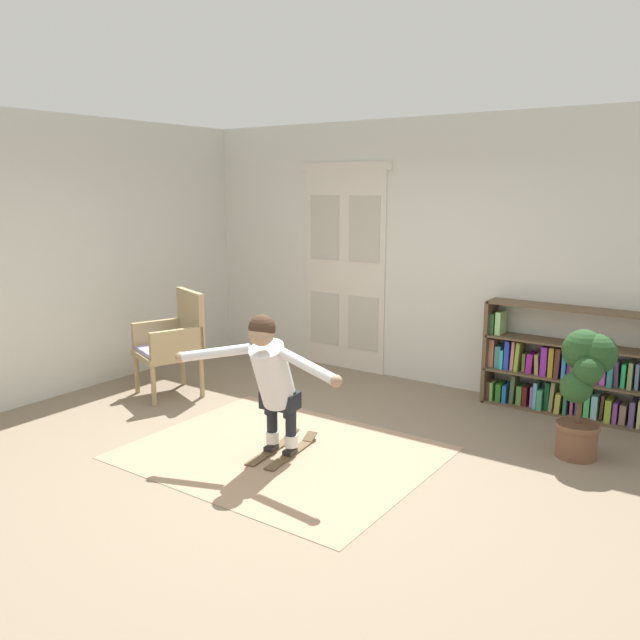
{
  "coord_description": "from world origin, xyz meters",
  "views": [
    {
      "loc": [
        3.04,
        -3.86,
        2.17
      ],
      "look_at": [
        -0.04,
        0.56,
        1.05
      ],
      "focal_mm": 36.13,
      "sensor_mm": 36.0,
      "label": 1
    }
  ],
  "objects_px": {
    "bookshelf": "(574,374)",
    "potted_plant": "(585,378)",
    "wicker_chair": "(174,341)",
    "skis_pair": "(284,449)",
    "person_skier": "(271,373)"
  },
  "relations": [
    {
      "from": "bookshelf",
      "to": "wicker_chair",
      "type": "distance_m",
      "value": 4.03
    },
    {
      "from": "skis_pair",
      "to": "bookshelf",
      "type": "bearing_deg",
      "value": 52.79
    },
    {
      "from": "bookshelf",
      "to": "potted_plant",
      "type": "distance_m",
      "value": 1.04
    },
    {
      "from": "bookshelf",
      "to": "potted_plant",
      "type": "bearing_deg",
      "value": -72.84
    },
    {
      "from": "wicker_chair",
      "to": "bookshelf",
      "type": "bearing_deg",
      "value": 25.44
    },
    {
      "from": "potted_plant",
      "to": "person_skier",
      "type": "height_order",
      "value": "person_skier"
    },
    {
      "from": "potted_plant",
      "to": "person_skier",
      "type": "bearing_deg",
      "value": -143.34
    },
    {
      "from": "potted_plant",
      "to": "person_skier",
      "type": "distance_m",
      "value": 2.52
    },
    {
      "from": "bookshelf",
      "to": "wicker_chair",
      "type": "xyz_separation_m",
      "value": [
        -3.64,
        -1.73,
        0.17
      ]
    },
    {
      "from": "wicker_chair",
      "to": "skis_pair",
      "type": "distance_m",
      "value": 2.06
    },
    {
      "from": "wicker_chair",
      "to": "skis_pair",
      "type": "xyz_separation_m",
      "value": [
        1.9,
        -0.57,
        -0.56
      ]
    },
    {
      "from": "wicker_chair",
      "to": "potted_plant",
      "type": "distance_m",
      "value": 4.01
    },
    {
      "from": "skis_pair",
      "to": "person_skier",
      "type": "height_order",
      "value": "person_skier"
    },
    {
      "from": "wicker_chair",
      "to": "potted_plant",
      "type": "xyz_separation_m",
      "value": [
        3.94,
        0.77,
        0.08
      ]
    },
    {
      "from": "bookshelf",
      "to": "skis_pair",
      "type": "height_order",
      "value": "bookshelf"
    }
  ]
}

